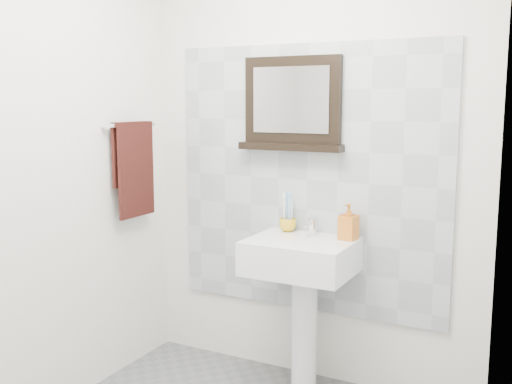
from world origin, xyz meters
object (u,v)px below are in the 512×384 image
(pedestal_sink, at_px, (302,273))
(toothbrush_cup, at_px, (288,225))
(hand_towel, at_px, (134,162))
(framed_mirror, at_px, (292,106))
(soap_dispenser, at_px, (349,222))

(pedestal_sink, distance_m, toothbrush_cup, 0.30)
(pedestal_sink, xyz_separation_m, toothbrush_cup, (-0.15, 0.14, 0.22))
(hand_towel, bearing_deg, toothbrush_cup, 18.36)
(framed_mirror, bearing_deg, hand_towel, -159.05)
(pedestal_sink, xyz_separation_m, soap_dispenser, (0.22, 0.11, 0.28))
(toothbrush_cup, relative_size, framed_mirror, 0.16)
(pedestal_sink, bearing_deg, toothbrush_cup, 136.38)
(soap_dispenser, bearing_deg, framed_mirror, 176.48)
(framed_mirror, bearing_deg, soap_dispenser, -11.75)
(pedestal_sink, bearing_deg, soap_dispenser, 26.63)
(pedestal_sink, relative_size, soap_dispenser, 4.98)
(toothbrush_cup, bearing_deg, framed_mirror, 86.64)
(pedestal_sink, bearing_deg, framed_mirror, 128.16)
(toothbrush_cup, relative_size, hand_towel, 0.17)
(toothbrush_cup, xyz_separation_m, soap_dispenser, (0.37, -0.03, 0.06))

